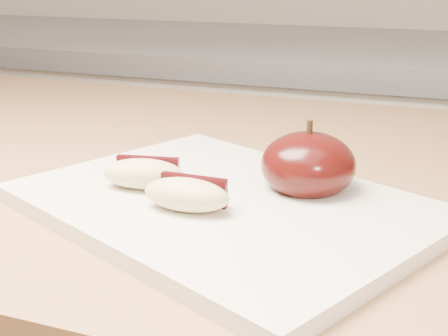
% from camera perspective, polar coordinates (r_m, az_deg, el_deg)
% --- Properties ---
extents(back_cabinet, '(2.40, 0.62, 0.94)m').
position_cam_1_polar(back_cabinet, '(1.43, 10.20, -7.82)').
color(back_cabinet, silver).
rests_on(back_cabinet, ground).
extents(cutting_board, '(0.38, 0.34, 0.01)m').
position_cam_1_polar(cutting_board, '(0.50, 0.00, -3.42)').
color(cutting_board, silver).
rests_on(cutting_board, island_counter).
extents(apple_half, '(0.09, 0.09, 0.07)m').
position_cam_1_polar(apple_half, '(0.52, 7.69, 0.26)').
color(apple_half, black).
rests_on(apple_half, cutting_board).
extents(apple_wedge_a, '(0.07, 0.05, 0.02)m').
position_cam_1_polar(apple_wedge_a, '(0.52, -7.34, -0.48)').
color(apple_wedge_a, '#CEB882').
rests_on(apple_wedge_a, cutting_board).
extents(apple_wedge_b, '(0.07, 0.03, 0.02)m').
position_cam_1_polar(apple_wedge_b, '(0.47, -3.39, -2.39)').
color(apple_wedge_b, '#CEB882').
rests_on(apple_wedge_b, cutting_board).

